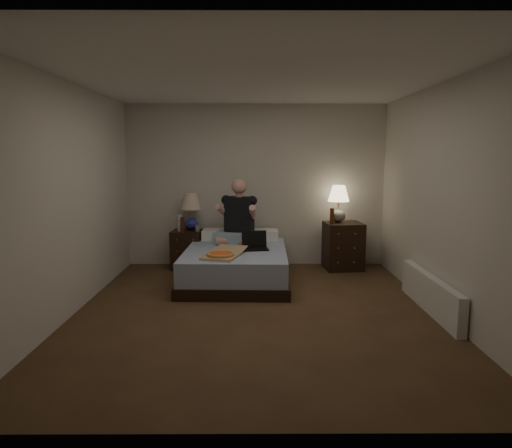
{
  "coord_description": "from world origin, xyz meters",
  "views": [
    {
      "loc": [
        -0.03,
        -4.87,
        1.72
      ],
      "look_at": [
        0.0,
        0.9,
        0.85
      ],
      "focal_mm": 32.0,
      "sensor_mm": 36.0,
      "label": 1
    }
  ],
  "objects_px": {
    "person": "(238,211)",
    "pizza_box": "(220,255)",
    "lamp_left": "(191,212)",
    "radiator": "(430,294)",
    "beer_bottle_right": "(332,216)",
    "nightstand_left": "(187,249)",
    "nightstand_right": "(343,246)",
    "laptop": "(255,241)",
    "bed": "(236,265)",
    "beer_bottle_left": "(182,225)",
    "soda_can": "(197,228)",
    "water_bottle": "(180,223)",
    "lamp_right": "(338,204)"
  },
  "relations": [
    {
      "from": "nightstand_left",
      "to": "lamp_left",
      "type": "bearing_deg",
      "value": 51.02
    },
    {
      "from": "laptop",
      "to": "radiator",
      "type": "distance_m",
      "value": 2.31
    },
    {
      "from": "nightstand_left",
      "to": "person",
      "type": "distance_m",
      "value": 1.05
    },
    {
      "from": "lamp_right",
      "to": "pizza_box",
      "type": "bearing_deg",
      "value": -142.17
    },
    {
      "from": "lamp_left",
      "to": "person",
      "type": "height_order",
      "value": "person"
    },
    {
      "from": "bed",
      "to": "radiator",
      "type": "xyz_separation_m",
      "value": [
        2.2,
        -1.26,
        -0.03
      ]
    },
    {
      "from": "lamp_right",
      "to": "person",
      "type": "distance_m",
      "value": 1.54
    },
    {
      "from": "beer_bottle_left",
      "to": "pizza_box",
      "type": "bearing_deg",
      "value": -60.88
    },
    {
      "from": "beer_bottle_left",
      "to": "lamp_left",
      "type": "bearing_deg",
      "value": 65.02
    },
    {
      "from": "person",
      "to": "pizza_box",
      "type": "height_order",
      "value": "person"
    },
    {
      "from": "bed",
      "to": "soda_can",
      "type": "height_order",
      "value": "soda_can"
    },
    {
      "from": "soda_can",
      "to": "beer_bottle_right",
      "type": "bearing_deg",
      "value": -0.55
    },
    {
      "from": "nightstand_right",
      "to": "beer_bottle_left",
      "type": "bearing_deg",
      "value": 177.21
    },
    {
      "from": "bed",
      "to": "pizza_box",
      "type": "distance_m",
      "value": 0.66
    },
    {
      "from": "lamp_right",
      "to": "beer_bottle_right",
      "type": "xyz_separation_m",
      "value": [
        -0.12,
        -0.13,
        -0.16
      ]
    },
    {
      "from": "nightstand_left",
      "to": "lamp_left",
      "type": "relative_size",
      "value": 1.05
    },
    {
      "from": "water_bottle",
      "to": "soda_can",
      "type": "xyz_separation_m",
      "value": [
        0.27,
        -0.05,
        -0.07
      ]
    },
    {
      "from": "water_bottle",
      "to": "radiator",
      "type": "xyz_separation_m",
      "value": [
        3.08,
        -1.93,
        -0.51
      ]
    },
    {
      "from": "bed",
      "to": "person",
      "type": "distance_m",
      "value": 0.81
    },
    {
      "from": "beer_bottle_right",
      "to": "nightstand_left",
      "type": "bearing_deg",
      "value": 176.93
    },
    {
      "from": "soda_can",
      "to": "pizza_box",
      "type": "bearing_deg",
      "value": -70.4
    },
    {
      "from": "beer_bottle_left",
      "to": "laptop",
      "type": "xyz_separation_m",
      "value": [
        1.08,
        -0.64,
        -0.13
      ]
    },
    {
      "from": "laptop",
      "to": "bed",
      "type": "bearing_deg",
      "value": 158.86
    },
    {
      "from": "nightstand_left",
      "to": "radiator",
      "type": "height_order",
      "value": "nightstand_left"
    },
    {
      "from": "beer_bottle_left",
      "to": "person",
      "type": "height_order",
      "value": "person"
    },
    {
      "from": "nightstand_right",
      "to": "laptop",
      "type": "relative_size",
      "value": 2.09
    },
    {
      "from": "nightstand_right",
      "to": "pizza_box",
      "type": "distance_m",
      "value": 2.18
    },
    {
      "from": "nightstand_left",
      "to": "lamp_left",
      "type": "xyz_separation_m",
      "value": [
        0.06,
        0.07,
        0.57
      ]
    },
    {
      "from": "lamp_right",
      "to": "radiator",
      "type": "distance_m",
      "value": 2.25
    },
    {
      "from": "beer_bottle_left",
      "to": "beer_bottle_right",
      "type": "bearing_deg",
      "value": 0.91
    },
    {
      "from": "lamp_left",
      "to": "beer_bottle_right",
      "type": "xyz_separation_m",
      "value": [
        2.13,
        -0.18,
        -0.04
      ]
    },
    {
      "from": "beer_bottle_left",
      "to": "nightstand_left",
      "type": "bearing_deg",
      "value": 74.86
    },
    {
      "from": "bed",
      "to": "nightstand_left",
      "type": "distance_m",
      "value": 1.06
    },
    {
      "from": "lamp_left",
      "to": "radiator",
      "type": "relative_size",
      "value": 0.35
    },
    {
      "from": "laptop",
      "to": "water_bottle",
      "type": "bearing_deg",
      "value": 139.21
    },
    {
      "from": "bed",
      "to": "beer_bottle_left",
      "type": "bearing_deg",
      "value": 146.41
    },
    {
      "from": "soda_can",
      "to": "radiator",
      "type": "xyz_separation_m",
      "value": [
        2.81,
        -1.88,
        -0.44
      ]
    },
    {
      "from": "soda_can",
      "to": "radiator",
      "type": "relative_size",
      "value": 0.06
    },
    {
      "from": "bed",
      "to": "laptop",
      "type": "relative_size",
      "value": 5.33
    },
    {
      "from": "beer_bottle_left",
      "to": "laptop",
      "type": "bearing_deg",
      "value": -30.53
    },
    {
      "from": "lamp_left",
      "to": "soda_can",
      "type": "xyz_separation_m",
      "value": [
        0.11,
        -0.16,
        -0.23
      ]
    },
    {
      "from": "bed",
      "to": "beer_bottle_left",
      "type": "relative_size",
      "value": 7.88
    },
    {
      "from": "nightstand_right",
      "to": "person",
      "type": "xyz_separation_m",
      "value": [
        -1.59,
        -0.25,
        0.56
      ]
    },
    {
      "from": "beer_bottle_right",
      "to": "radiator",
      "type": "distance_m",
      "value": 2.12
    },
    {
      "from": "lamp_left",
      "to": "pizza_box",
      "type": "relative_size",
      "value": 0.74
    },
    {
      "from": "nightstand_left",
      "to": "water_bottle",
      "type": "xyz_separation_m",
      "value": [
        -0.1,
        -0.05,
        0.42
      ]
    },
    {
      "from": "soda_can",
      "to": "beer_bottle_right",
      "type": "xyz_separation_m",
      "value": [
        2.02,
        -0.02,
        0.19
      ]
    },
    {
      "from": "water_bottle",
      "to": "pizza_box",
      "type": "bearing_deg",
      "value": -60.83
    },
    {
      "from": "soda_can",
      "to": "person",
      "type": "relative_size",
      "value": 0.11
    },
    {
      "from": "lamp_left",
      "to": "person",
      "type": "distance_m",
      "value": 0.82
    }
  ]
}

